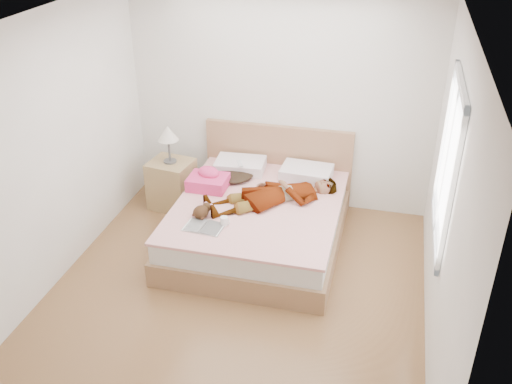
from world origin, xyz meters
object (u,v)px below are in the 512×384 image
bed (260,218)px  plush_toy (202,211)px  magazine (204,227)px  coffee_mug (224,221)px  woman (275,191)px  nightstand (172,181)px  towel (208,180)px  phone (240,163)px

bed → plush_toy: size_ratio=7.99×
magazine → coffee_mug: size_ratio=3.34×
woman → magazine: (-0.56, -0.73, -0.10)m
magazine → nightstand: nightstand is taller
coffee_mug → nightstand: (-1.00, 1.05, -0.20)m
magazine → nightstand: size_ratio=0.38×
bed → magazine: bearing=-120.6°
nightstand → towel: bearing=-29.2°
phone → coffee_mug: bearing=-117.5°
towel → coffee_mug: (0.41, -0.72, -0.05)m
bed → towel: bearing=168.5°
woman → plush_toy: 0.84m
magazine → bed: bearing=59.4°
phone → plush_toy: 0.95m
coffee_mug → woman: bearing=58.8°
bed → nightstand: bearing=159.5°
phone → magazine: phone is taller
magazine → plush_toy: (-0.08, 0.19, 0.06)m
bed → coffee_mug: bed is taller
phone → magazine: 1.14m
coffee_mug → plush_toy: bearing=161.4°
phone → magazine: (-0.06, -1.13, -0.18)m
phone → plush_toy: size_ratio=0.38×
phone → towel: towel is taller
woman → magazine: woman is taller
phone → towel: 0.43m
coffee_mug → towel: bearing=119.6°
bed → nightstand: nightstand is taller
phone → towel: (-0.29, -0.30, -0.10)m
towel → coffee_mug: towel is taller
woman → nightstand: 1.46m
woman → nightstand: nightstand is taller
bed → plush_toy: bed is taller
bed → magazine: 0.84m
towel → nightstand: 0.72m
phone → woman: bearing=-73.0°
woman → coffee_mug: (-0.38, -0.62, -0.06)m
phone → coffee_mug: (0.12, -1.02, -0.14)m
woman → phone: size_ratio=15.23×
magazine → coffee_mug: coffee_mug is taller
woman → phone: bearing=-163.0°
bed → coffee_mug: bearing=-110.8°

